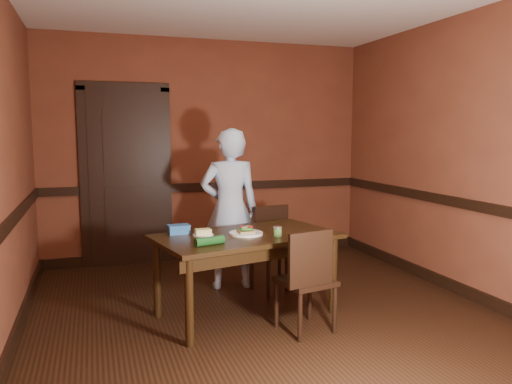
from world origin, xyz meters
TOP-DOWN VIEW (x-y plane):
  - floor at (0.00, 0.00)m, footprint 4.00×4.50m
  - wall_back at (0.00, 2.25)m, footprint 4.00×0.02m
  - wall_front at (0.00, -2.25)m, footprint 4.00×0.02m
  - wall_right at (2.00, 0.00)m, footprint 0.02×4.50m
  - dado_back at (0.00, 2.23)m, footprint 4.00×0.03m
  - dado_left at (-1.99, 0.00)m, footprint 0.03×4.50m
  - dado_right at (1.99, 0.00)m, footprint 0.03×4.50m
  - baseboard_back at (0.00, 2.23)m, footprint 4.00×0.03m
  - baseboard_left at (-1.99, 0.00)m, footprint 0.03×4.50m
  - baseboard_right at (1.99, 0.00)m, footprint 0.03×4.50m
  - door at (-1.00, 2.22)m, footprint 1.05×0.07m
  - dining_table at (-0.15, 0.17)m, footprint 1.67×1.16m
  - chair_far at (0.31, 0.71)m, footprint 0.45×0.45m
  - chair_near at (0.20, -0.31)m, footprint 0.46×0.46m
  - person at (-0.08, 0.97)m, footprint 0.63×0.45m
  - sandwich_plate at (-0.15, 0.16)m, footprint 0.29×0.29m
  - sauce_jar at (0.07, -0.01)m, footprint 0.07×0.07m
  - cheese_saucer at (-0.51, 0.24)m, footprint 0.17×0.17m
  - food_tub at (-0.69, 0.37)m, footprint 0.19×0.13m
  - wrapped_veg at (-0.54, -0.14)m, footprint 0.25×0.13m

SIDE VIEW (x-z plane):
  - floor at x=0.00m, z-range -0.01..0.01m
  - baseboard_back at x=0.00m, z-range 0.00..0.12m
  - baseboard_left at x=-1.99m, z-range 0.00..0.12m
  - baseboard_right at x=1.99m, z-range 0.00..0.12m
  - dining_table at x=-0.15m, z-range 0.00..0.71m
  - chair_far at x=0.31m, z-range 0.00..0.83m
  - chair_near at x=0.20m, z-range 0.00..0.84m
  - sandwich_plate at x=-0.15m, z-range 0.70..0.77m
  - cheese_saucer at x=-0.51m, z-range 0.71..0.76m
  - wrapped_veg at x=-0.54m, z-range 0.71..0.78m
  - food_tub at x=-0.69m, z-range 0.71..0.79m
  - sauce_jar at x=0.07m, z-range 0.71..0.80m
  - person at x=-0.08m, z-range 0.00..1.62m
  - dado_back at x=0.00m, z-range 0.85..0.95m
  - dado_left at x=-1.99m, z-range 0.85..0.95m
  - dado_right at x=1.99m, z-range 0.85..0.95m
  - door at x=-1.00m, z-range -0.01..2.19m
  - wall_back at x=0.00m, z-range 0.00..2.70m
  - wall_front at x=0.00m, z-range 0.00..2.70m
  - wall_right at x=2.00m, z-range 0.00..2.70m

